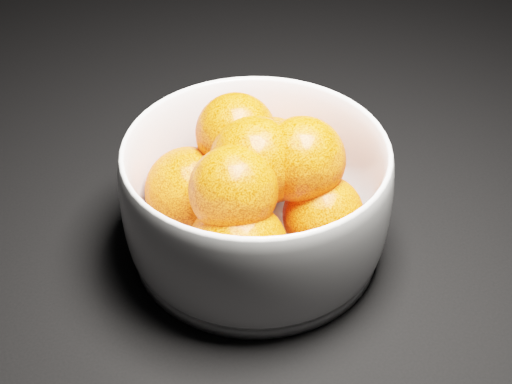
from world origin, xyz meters
name	(u,v)px	position (x,y,z in m)	size (l,w,h in m)	color
bowl	(256,197)	(-0.25, 0.25, 0.05)	(0.21, 0.21, 0.10)	silver
orange_pile	(253,184)	(-0.25, 0.25, 0.06)	(0.15, 0.16, 0.11)	#FF4E0D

